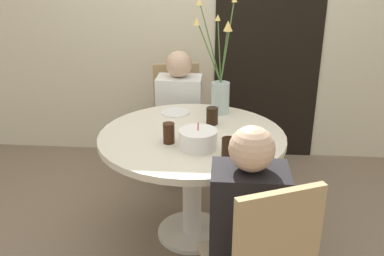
# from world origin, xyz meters

# --- Properties ---
(ground_plane) EXTENTS (16.00, 16.00, 0.00)m
(ground_plane) POSITION_xyz_m (0.00, 0.00, 0.00)
(ground_plane) COLOR #7A6651
(wall_back) EXTENTS (8.00, 0.05, 2.60)m
(wall_back) POSITION_xyz_m (0.00, 1.32, 1.30)
(wall_back) COLOR beige
(wall_back) RESTS_ON ground_plane
(doorway_panel) EXTENTS (0.90, 0.01, 2.05)m
(doorway_panel) POSITION_xyz_m (0.55, 1.28, 1.02)
(doorway_panel) COLOR black
(doorway_panel) RESTS_ON ground_plane
(dining_table) EXTENTS (1.13, 1.13, 0.72)m
(dining_table) POSITION_xyz_m (0.00, 0.00, 0.59)
(dining_table) COLOR beige
(dining_table) RESTS_ON ground_plane
(chair_far_back) EXTENTS (0.47, 0.47, 0.91)m
(chair_far_back) POSITION_xyz_m (-0.19, 0.92, 0.51)
(chair_far_back) COLOR #9E896B
(chair_far_back) RESTS_ON ground_plane
(birthday_cake) EXTENTS (0.22, 0.22, 0.15)m
(birthday_cake) POSITION_xyz_m (0.05, -0.19, 0.77)
(birthday_cake) COLOR white
(birthday_cake) RESTS_ON dining_table
(flower_vase) EXTENTS (0.27, 0.23, 0.76)m
(flower_vase) POSITION_xyz_m (0.16, 0.39, 0.91)
(flower_vase) COLOR #B2C6C1
(flower_vase) RESTS_ON dining_table
(side_plate) EXTENTS (0.19, 0.19, 0.01)m
(side_plate) POSITION_xyz_m (-0.14, 0.36, 0.73)
(side_plate) COLOR white
(side_plate) RESTS_ON dining_table
(drink_glass_0) EXTENTS (0.08, 0.08, 0.11)m
(drink_glass_0) POSITION_xyz_m (0.11, 0.18, 0.78)
(drink_glass_0) COLOR black
(drink_glass_0) RESTS_ON dining_table
(drink_glass_1) EXTENTS (0.07, 0.07, 0.11)m
(drink_glass_1) POSITION_xyz_m (0.22, -0.31, 0.78)
(drink_glass_1) COLOR black
(drink_glass_1) RESTS_ON dining_table
(drink_glass_2) EXTENTS (0.07, 0.07, 0.12)m
(drink_glass_2) POSITION_xyz_m (-0.12, -0.14, 0.78)
(drink_glass_2) COLOR #33190C
(drink_glass_2) RESTS_ON dining_table
(person_boy) EXTENTS (0.34, 0.24, 1.07)m
(person_boy) POSITION_xyz_m (-0.16, 0.76, 0.50)
(person_boy) COLOR #383333
(person_boy) RESTS_ON ground_plane
(person_guest) EXTENTS (0.34, 0.24, 1.07)m
(person_guest) POSITION_xyz_m (0.31, -0.71, 0.50)
(person_guest) COLOR #383333
(person_guest) RESTS_ON ground_plane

